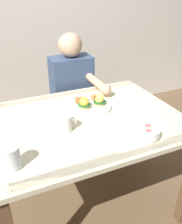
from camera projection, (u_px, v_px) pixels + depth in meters
ground_plane at (86, 203)px, 1.85m from camera, size 6.00×6.00×0.00m
back_wall at (27, 2)px, 2.44m from camera, size 4.80×0.10×2.60m
dining_table at (85, 133)px, 1.55m from camera, size 1.20×0.90×0.74m
eggs_benedict_plate at (91, 104)px, 1.63m from camera, size 0.27×0.27×0.09m
fruit_bowl at (149, 133)px, 1.31m from camera, size 0.12×0.12×0.06m
coffee_mug at (65, 123)px, 1.36m from camera, size 0.11×0.08×0.09m
fork at (26, 133)px, 1.36m from camera, size 0.16×0.02×0.00m
water_glass_near at (12, 159)px, 1.09m from camera, size 0.08×0.08×0.11m
diner_person at (74, 92)px, 2.08m from camera, size 0.34×0.54×1.14m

